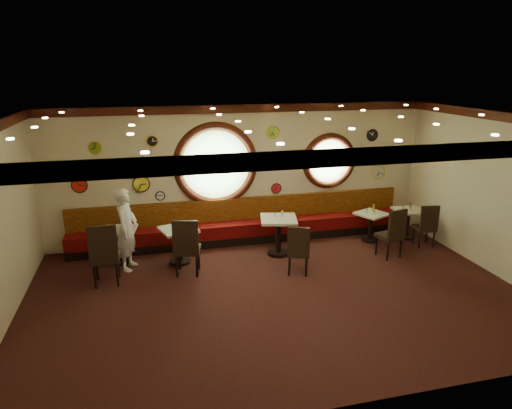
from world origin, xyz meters
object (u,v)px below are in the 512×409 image
object	(u,v)px
table_c	(278,232)
condiment_c_salt	(275,215)
chair_a	(104,251)
table_e	(407,220)
table_b	(179,241)
condiment_c_bottle	(282,214)
condiment_d_salt	(367,211)
condiment_e_bottle	(410,205)
table_d	(371,223)
chair_b	(186,243)
condiment_b_bottle	(184,224)
condiment_b_pepper	(182,227)
chair_d	(393,230)
condiment_e_salt	(403,208)
condiment_d_bottle	(373,208)
chair_c	(298,247)
condiment_a_salt	(116,227)
condiment_d_pepper	(374,212)
waiter	(127,229)
chair_e	(427,223)
condiment_a_pepper	(121,228)
condiment_b_salt	(172,227)
condiment_c_pepper	(282,216)
condiment_a_bottle	(126,224)
table_a	(120,242)

from	to	relation	value
table_c	condiment_c_salt	xyz separation A→B (m)	(-0.06, 0.07, 0.36)
chair_a	table_e	bearing A→B (deg)	7.98
table_b	condiment_c_bottle	size ratio (longest dim) A/B	5.57
condiment_d_salt	condiment_e_bottle	bearing A→B (deg)	2.15
table_d	chair_b	bearing A→B (deg)	-169.08
table_d	condiment_b_bottle	world-z (taller)	condiment_b_bottle
table_e	condiment_b_pepper	distance (m)	5.45
chair_d	condiment_e_salt	bearing A→B (deg)	37.17
chair_a	condiment_b_bottle	world-z (taller)	chair_a
condiment_c_bottle	condiment_d_bottle	distance (m)	2.39
condiment_b_pepper	condiment_e_bottle	distance (m)	5.55
condiment_e_bottle	table_d	bearing A→B (deg)	-175.83
chair_c	condiment_c_salt	distance (m)	1.21
table_e	condiment_c_bottle	bearing A→B (deg)	-176.71
table_e	condiment_b_bottle	world-z (taller)	condiment_b_bottle
table_e	condiment_b_pepper	world-z (taller)	condiment_b_pepper
condiment_b_pepper	table_d	bearing A→B (deg)	3.03
condiment_b_pepper	condiment_d_bottle	xyz separation A→B (m)	(4.56, 0.34, -0.03)
condiment_b_pepper	chair_b	bearing A→B (deg)	-87.15
table_e	condiment_a_salt	distance (m)	6.79
condiment_b_pepper	condiment_b_bottle	distance (m)	0.12
condiment_d_pepper	chair_c	bearing A→B (deg)	-151.07
condiment_d_salt	waiter	distance (m)	5.48
table_c	condiment_d_bottle	world-z (taller)	condiment_d_bottle
table_b	condiment_e_bottle	distance (m)	5.63
condiment_e_salt	condiment_e_bottle	world-z (taller)	condiment_e_bottle
condiment_b_bottle	condiment_e_salt	size ratio (longest dim) A/B	1.26
chair_c	condiment_a_salt	size ratio (longest dim) A/B	7.13
table_d	condiment_c_salt	size ratio (longest dim) A/B	8.68
condiment_d_pepper	waiter	bearing A→B (deg)	-178.46
chair_e	condiment_a_pepper	bearing A→B (deg)	-178.93
condiment_b_salt	condiment_c_pepper	world-z (taller)	condiment_c_pepper
condiment_c_salt	waiter	distance (m)	3.14
condiment_e_bottle	condiment_c_bottle	bearing A→B (deg)	-175.02
condiment_c_pepper	waiter	distance (m)	3.29
chair_e	condiment_a_bottle	world-z (taller)	chair_e
condiment_c_pepper	waiter	world-z (taller)	waiter
table_b	chair_c	distance (m)	2.53
condiment_c_salt	condiment_a_pepper	xyz separation A→B (m)	(-3.28, 0.28, -0.10)
condiment_e_bottle	condiment_c_salt	bearing A→B (deg)	-175.55
condiment_b_bottle	condiment_d_bottle	xyz separation A→B (m)	(4.51, 0.23, -0.06)
chair_b	waiter	bearing A→B (deg)	163.29
condiment_a_salt	condiment_d_salt	bearing A→B (deg)	-1.32
table_d	chair_e	xyz separation A→B (m)	(1.04, -0.67, 0.15)
table_c	condiment_c_salt	distance (m)	0.37
condiment_c_bottle	table_d	bearing A→B (deg)	5.35
chair_a	condiment_b_salt	xyz separation A→B (m)	(1.32, 0.73, 0.12)
chair_a	condiment_e_bottle	size ratio (longest dim) A/B	5.02
condiment_e_salt	waiter	distance (m)	6.41
table_a	condiment_a_bottle	size ratio (longest dim) A/B	4.81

